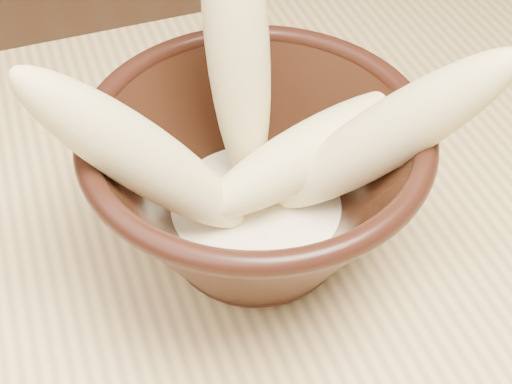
% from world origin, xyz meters
% --- Properties ---
extents(bowl, '(0.23, 0.23, 0.13)m').
position_xyz_m(bowl, '(-0.22, 0.07, 0.82)').
color(bowl, black).
rests_on(bowl, table).
extents(milk_puddle, '(0.13, 0.13, 0.02)m').
position_xyz_m(milk_puddle, '(-0.22, 0.07, 0.79)').
color(milk_puddle, beige).
rests_on(milk_puddle, bowl).
extents(banana_upright, '(0.05, 0.10, 0.23)m').
position_xyz_m(banana_upright, '(-0.22, 0.12, 0.91)').
color(banana_upright, '#D0C17A').
rests_on(banana_upright, bowl).
extents(banana_left, '(0.16, 0.07, 0.17)m').
position_xyz_m(banana_left, '(-0.30, 0.07, 0.87)').
color(banana_left, '#D0C17A').
rests_on(banana_left, bowl).
extents(banana_right, '(0.17, 0.12, 0.17)m').
position_xyz_m(banana_right, '(-0.14, 0.03, 0.87)').
color(banana_right, '#D0C17A').
rests_on(banana_right, bowl).
extents(banana_across, '(0.18, 0.07, 0.08)m').
position_xyz_m(banana_across, '(-0.18, 0.07, 0.84)').
color(banana_across, '#D0C17A').
rests_on(banana_across, bowl).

